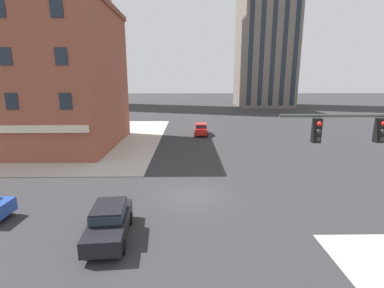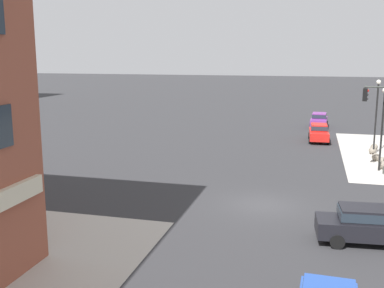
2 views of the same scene
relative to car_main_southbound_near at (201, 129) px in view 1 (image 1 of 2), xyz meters
name	(u,v)px [view 1 (image 1 of 2)]	position (x,y,z in m)	size (l,w,h in m)	color
ground_plane	(193,196)	(-1.57, -21.88, -0.92)	(320.00, 320.00, 0.00)	#2D2D30
sidewalk_far_corner	(44,138)	(-21.57, -1.88, -0.92)	(32.00, 32.00, 0.02)	#B7B2A8
car_main_southbound_near	(201,129)	(0.00, 0.00, 0.00)	(2.06, 4.49, 1.68)	red
car_cross_eastbound	(109,220)	(-5.82, -26.91, 0.00)	(2.17, 4.53, 1.68)	black
storefront_block_near_corner	(29,77)	(-20.26, -6.11, 7.19)	(19.76, 15.95, 16.20)	brown
residential_tower_skyline_right	(266,26)	(21.14, 47.17, 22.37)	(15.50, 17.43, 46.53)	#70665B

